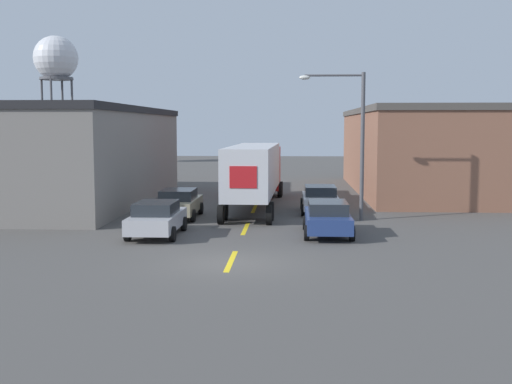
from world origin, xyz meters
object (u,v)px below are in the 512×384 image
(parked_car_left_near, at_px, (157,218))
(parked_car_right_near, at_px, (328,217))
(water_tower, at_px, (56,60))
(parked_car_right_mid, at_px, (320,199))
(parked_car_left_far, at_px, (179,203))
(street_lamp, at_px, (354,133))
(semi_truck, at_px, (256,169))

(parked_car_left_near, distance_m, parked_car_right_near, 7.44)
(parked_car_right_near, height_order, water_tower, water_tower)
(parked_car_right_mid, distance_m, water_tower, 55.29)
(parked_car_left_far, relative_size, street_lamp, 0.61)
(parked_car_right_near, height_order, street_lamp, street_lamp)
(parked_car_left_far, distance_m, water_tower, 53.59)
(parked_car_left_near, bearing_deg, street_lamp, 30.07)
(parked_car_left_near, height_order, street_lamp, street_lamp)
(parked_car_right_mid, bearing_deg, water_tower, 124.93)
(parked_car_left_near, xyz_separation_m, street_lamp, (8.93, 5.17, 3.63))
(parked_car_right_mid, bearing_deg, semi_truck, 148.31)
(parked_car_right_mid, bearing_deg, parked_car_left_near, -133.19)
(parked_car_right_near, distance_m, parked_car_right_mid, 7.33)
(semi_truck, distance_m, parked_car_left_far, 6.16)
(parked_car_right_mid, xyz_separation_m, street_lamp, (1.51, -2.73, 3.63))
(water_tower, xyz_separation_m, street_lamp, (32.40, -46.95, -8.53))
(parked_car_left_far, relative_size, parked_car_right_mid, 1.00)
(parked_car_right_mid, xyz_separation_m, water_tower, (-30.88, 44.22, 12.16))
(water_tower, bearing_deg, parked_car_right_mid, -55.07)
(parked_car_left_near, bearing_deg, parked_car_right_near, 4.38)
(parked_car_left_far, xyz_separation_m, water_tower, (-23.47, 46.62, 12.16))
(parked_car_right_near, xyz_separation_m, parked_car_right_mid, (0.00, 7.33, 0.00))
(parked_car_left_near, distance_m, street_lamp, 10.94)
(semi_truck, height_order, water_tower, water_tower)
(parked_car_right_near, xyz_separation_m, water_tower, (-30.88, 51.55, 12.16))
(water_tower, bearing_deg, parked_car_left_far, -63.28)
(semi_truck, distance_m, parked_car_right_mid, 4.53)
(parked_car_right_near, bearing_deg, parked_car_left_near, -175.62)
(semi_truck, height_order, parked_car_right_mid, semi_truck)
(parked_car_right_near, bearing_deg, water_tower, 120.92)
(parked_car_left_near, bearing_deg, parked_car_right_mid, 46.81)
(parked_car_left_far, xyz_separation_m, parked_car_right_near, (7.42, -4.93, 0.00))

